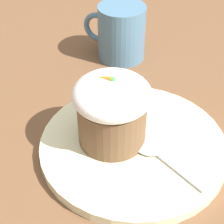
{
  "coord_description": "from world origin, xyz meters",
  "views": [
    {
      "loc": [
        -0.13,
        0.35,
        0.38
      ],
      "look_at": [
        0.03,
        0.01,
        0.06
      ],
      "focal_mm": 60.0,
      "sensor_mm": 36.0,
      "label": 1
    }
  ],
  "objects": [
    {
      "name": "spoon",
      "position": [
        -0.03,
        0.0,
        0.02
      ],
      "size": [
        0.13,
        0.08,
        0.01
      ],
      "color": "#B7B7BC",
      "rests_on": "dessert_plate"
    },
    {
      "name": "carrot_cake",
      "position": [
        0.03,
        0.01,
        0.07
      ],
      "size": [
        0.1,
        0.1,
        0.1
      ],
      "color": "brown",
      "rests_on": "dessert_plate"
    },
    {
      "name": "dessert_plate",
      "position": [
        0.0,
        0.0,
        0.01
      ],
      "size": [
        0.26,
        0.26,
        0.01
      ],
      "color": "beige",
      "rests_on": "ground_plane"
    },
    {
      "name": "ground_plane",
      "position": [
        0.0,
        0.0,
        0.0
      ],
      "size": [
        4.0,
        4.0,
        0.0
      ],
      "primitive_type": "plane",
      "color": "brown"
    },
    {
      "name": "coffee_cup",
      "position": [
        0.12,
        -0.22,
        0.05
      ],
      "size": [
        0.12,
        0.09,
        0.1
      ],
      "color": "teal",
      "rests_on": "ground_plane"
    }
  ]
}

